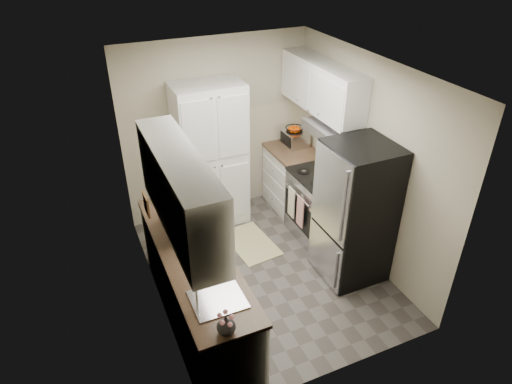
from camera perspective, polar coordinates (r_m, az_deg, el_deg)
ground at (r=5.73m, az=1.13°, el=-9.70°), size 3.20×3.20×0.00m
room_shell at (r=4.81m, az=1.18°, el=4.95°), size 2.64×3.24×2.52m
pantry_cabinet at (r=6.14m, az=-5.65°, el=4.41°), size 0.90×0.55×2.00m
base_cabinet_left at (r=4.89m, az=-7.46°, el=-11.84°), size 0.60×2.30×0.88m
countertop_left at (r=4.59m, az=-7.85°, el=-7.64°), size 0.63×2.33×0.04m
base_cabinet_right at (r=6.72m, az=4.59°, el=1.57°), size 0.60×0.80×0.88m
countertop_right at (r=6.50m, az=4.75°, el=5.09°), size 0.63×0.83×0.04m
electric_range at (r=6.10m, az=7.97°, el=-1.57°), size 0.71×0.78×1.13m
refrigerator at (r=5.34m, az=12.31°, el=-2.55°), size 0.70×0.72×1.70m
microwave at (r=4.81m, az=-8.53°, el=-3.07°), size 0.41×0.57×0.31m
wine_bottle at (r=5.09m, az=-10.67°, el=-1.07°), size 0.08×0.08×0.32m
flower_vase at (r=3.75m, az=-3.75°, el=-16.28°), size 0.20×0.20×0.16m
cutting_board at (r=5.36m, az=-11.34°, el=0.74°), size 0.05×0.27×0.34m
toaster_oven at (r=6.60m, az=4.87°, el=6.75°), size 0.31×0.38×0.22m
fruit_basket at (r=6.51m, az=4.83°, el=7.95°), size 0.30×0.30×0.11m
kitchen_mat at (r=6.14m, az=-0.64°, el=-6.39°), size 0.61×0.89×0.01m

